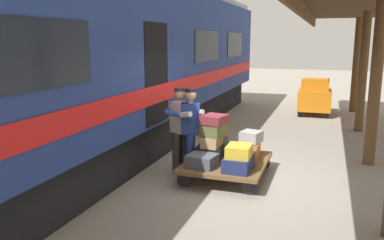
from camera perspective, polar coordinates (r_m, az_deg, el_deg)
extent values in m
plane|color=gray|center=(7.85, 7.45, -8.15)|extent=(60.00, 60.00, 0.00)
cylinder|color=brown|center=(15.75, 22.43, 7.23)|extent=(0.24, 0.24, 3.40)
cylinder|color=brown|center=(12.39, 23.29, 6.26)|extent=(0.24, 0.24, 3.40)
cylinder|color=brown|center=(9.04, 24.78, 4.56)|extent=(0.24, 0.24, 3.40)
cube|color=brown|center=(7.31, 14.55, 16.05)|extent=(0.08, 17.68, 0.30)
cube|color=navy|center=(8.66, -14.35, 9.32)|extent=(3.00, 19.62, 2.90)
cube|color=black|center=(8.93, -13.75, -2.95)|extent=(2.55, 18.64, 0.90)
cube|color=red|center=(8.01, -4.95, 3.74)|extent=(0.03, 19.23, 0.36)
cube|color=black|center=(14.49, 6.18, 10.70)|extent=(0.02, 2.16, 0.84)
cube|color=black|center=(11.17, 2.20, 10.56)|extent=(0.02, 2.16, 0.84)
cube|color=black|center=(5.00, -21.38, 8.76)|extent=(0.02, 2.16, 0.84)
cube|color=black|center=(7.99, -5.40, 6.60)|extent=(0.12, 1.10, 2.00)
cube|color=brown|center=(7.73, 4.96, -6.05)|extent=(1.50, 1.83, 0.07)
cylinder|color=black|center=(6.99, 8.30, -9.52)|extent=(0.27, 0.05, 0.27)
cylinder|color=black|center=(7.28, -1.11, -8.52)|extent=(0.27, 0.05, 0.27)
cylinder|color=black|center=(8.36, 10.19, -6.05)|extent=(0.27, 0.05, 0.27)
cylinder|color=black|center=(8.60, 2.24, -5.36)|extent=(0.27, 0.05, 0.27)
cube|color=black|center=(7.76, 2.56, -4.68)|extent=(0.54, 0.57, 0.25)
cube|color=#1E666B|center=(8.23, 3.55, -3.63)|extent=(0.43, 0.52, 0.29)
cube|color=#CC6B23|center=(8.08, 8.18, -4.05)|extent=(0.45, 0.51, 0.28)
cube|color=#4C515B|center=(7.30, 1.44, -5.83)|extent=(0.57, 0.52, 0.23)
cube|color=navy|center=(7.14, 6.64, -6.24)|extent=(0.48, 0.62, 0.25)
cube|color=brown|center=(7.61, 7.46, -5.05)|extent=(0.54, 0.65, 0.27)
cube|color=gold|center=(7.08, 6.77, -4.45)|extent=(0.42, 0.50, 0.21)
cube|color=#AD231E|center=(8.18, 3.59, -1.87)|extent=(0.39, 0.42, 0.22)
cube|color=tan|center=(7.70, 2.86, -3.08)|extent=(0.33, 0.50, 0.20)
cube|color=#9EA0A5|center=(8.00, 8.47, -2.38)|extent=(0.45, 0.47, 0.22)
cube|color=brown|center=(7.67, 3.21, -1.40)|extent=(0.51, 0.57, 0.26)
cube|color=maroon|center=(7.60, 3.21, 0.10)|extent=(0.52, 0.55, 0.17)
cylinder|color=navy|center=(7.95, -0.14, -4.68)|extent=(0.16, 0.16, 0.82)
cylinder|color=navy|center=(7.76, -0.27, -5.09)|extent=(0.16, 0.16, 0.82)
cube|color=navy|center=(7.69, -0.21, 0.20)|extent=(0.40, 0.30, 0.60)
cylinder|color=tan|center=(7.63, -0.21, 2.64)|extent=(0.09, 0.09, 0.06)
sphere|color=tan|center=(7.61, -0.21, 3.68)|extent=(0.22, 0.22, 0.22)
cylinder|color=black|center=(7.60, -0.21, 4.29)|extent=(0.21, 0.21, 0.06)
cylinder|color=navy|center=(7.84, -1.71, 1.17)|extent=(0.54, 0.23, 0.21)
cylinder|color=navy|center=(7.53, -1.98, 0.74)|extent=(0.54, 0.23, 0.21)
cylinder|color=#332D28|center=(7.90, -2.26, -4.79)|extent=(0.16, 0.16, 0.82)
cylinder|color=#332D28|center=(8.03, -1.18, -4.52)|extent=(0.16, 0.16, 0.82)
cube|color=silver|center=(7.80, -1.75, 0.36)|extent=(0.42, 0.36, 0.60)
cylinder|color=tan|center=(7.74, -1.76, 2.76)|extent=(0.09, 0.09, 0.06)
sphere|color=tan|center=(7.72, -1.77, 3.79)|extent=(0.22, 0.22, 0.22)
cylinder|color=#332D28|center=(7.71, -1.77, 4.39)|extent=(0.21, 0.21, 0.06)
cylinder|color=silver|center=(7.51, -1.55, 0.72)|extent=(0.52, 0.33, 0.21)
cylinder|color=silver|center=(7.73, 0.22, 1.02)|extent=(0.52, 0.33, 0.21)
cube|color=orange|center=(14.81, 17.16, 2.89)|extent=(1.13, 1.72, 0.70)
cube|color=orange|center=(14.40, 17.22, 4.67)|extent=(0.91, 0.71, 0.50)
cylinder|color=black|center=(14.27, 18.79, 1.06)|extent=(0.12, 0.40, 0.40)
cylinder|color=black|center=(14.29, 15.19, 1.29)|extent=(0.12, 0.40, 0.40)
cylinder|color=black|center=(15.45, 18.83, 1.81)|extent=(0.12, 0.40, 0.40)
cylinder|color=black|center=(15.48, 15.50, 2.02)|extent=(0.12, 0.40, 0.40)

